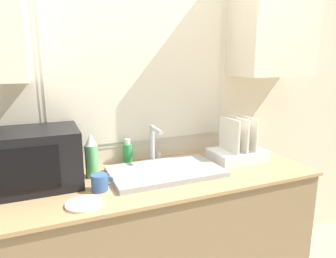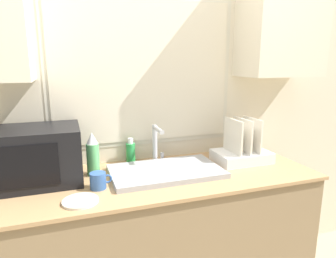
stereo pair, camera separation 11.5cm
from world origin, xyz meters
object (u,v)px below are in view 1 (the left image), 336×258
Objects in this scene: microwave at (35,158)px; dish_rack at (237,150)px; faucet at (154,141)px; soap_bottle at (128,153)px; spray_bottle at (91,156)px; mug_near_sink at (100,183)px.

dish_rack is at bearing -2.62° from microwave.
faucet is 0.57m from dish_rack.
soap_bottle is at bearing 15.54° from microwave.
dish_rack reaches higher than spray_bottle.
faucet is at bearing -19.75° from soap_bottle.
soap_bottle is (0.25, 0.14, -0.05)m from spray_bottle.
microwave is at bearing -164.46° from soap_bottle.
mug_near_sink is (-0.95, -0.14, -0.02)m from dish_rack.
faucet is 0.71m from microwave.
microwave is 3.89× the size of mug_near_sink.
dish_rack is 1.39× the size of spray_bottle.
faucet reaches higher than soap_bottle.
microwave is 0.37m from mug_near_sink.
spray_bottle is at bearing -150.68° from soap_bottle.
dish_rack reaches higher than soap_bottle.
soap_bottle is (-0.70, 0.21, 0.00)m from dish_rack.
spray_bottle is 2.21× the size of mug_near_sink.
microwave reaches higher than mug_near_sink.
mug_near_sink is (-0.25, -0.35, -0.03)m from soap_bottle.
dish_rack is at bearing -15.48° from faucet.
microwave is at bearing 177.38° from dish_rack.
spray_bottle is 0.22m from mug_near_sink.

